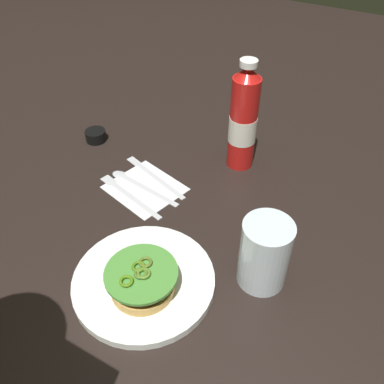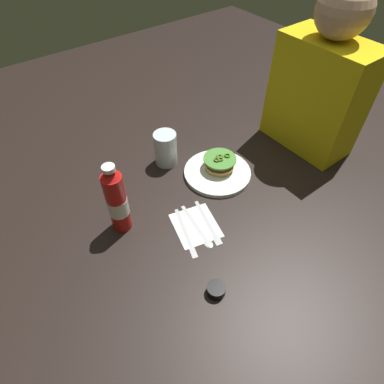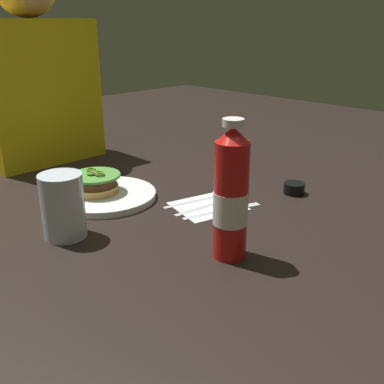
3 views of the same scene
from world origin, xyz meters
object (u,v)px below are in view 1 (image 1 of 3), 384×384
at_px(butter_knife, 151,173).
at_px(spoon_utensil, 135,182).
at_px(water_glass, 264,254).
at_px(dinner_plate, 144,281).
at_px(napkin, 145,188).
at_px(fork_utensil, 125,192).
at_px(ketchup_bottle, 243,121).
at_px(condiment_cup, 96,136).
at_px(burger_sandwich, 142,280).

distance_m(butter_knife, spoon_utensil, 0.05).
relative_size(water_glass, spoon_utensil, 0.69).
distance_m(dinner_plate, butter_knife, 0.31).
xyz_separation_m(dinner_plate, napkin, (0.14, -0.21, -0.01)).
bearing_deg(butter_knife, fork_utensil, 79.87).
height_order(ketchup_bottle, napkin, ketchup_bottle).
xyz_separation_m(ketchup_bottle, condiment_cup, (0.36, 0.09, -0.10)).
height_order(burger_sandwich, water_glass, water_glass).
bearing_deg(butter_knife, napkin, 106.44).
bearing_deg(dinner_plate, burger_sandwich, 122.23).
height_order(ketchup_bottle, spoon_utensil, ketchup_bottle).
bearing_deg(spoon_utensil, burger_sandwich, 127.89).
xyz_separation_m(butter_knife, fork_utensil, (0.01, 0.08, 0.00)).
bearing_deg(condiment_cup, burger_sandwich, 138.50).
bearing_deg(spoon_utensil, dinner_plate, 128.34).
bearing_deg(water_glass, condiment_cup, -20.26).
bearing_deg(butter_knife, water_glass, 155.90).
xyz_separation_m(burger_sandwich, butter_knife, (0.17, -0.28, -0.04)).
distance_m(water_glass, spoon_utensil, 0.37).
relative_size(water_glass, condiment_cup, 2.54).
relative_size(condiment_cup, fork_utensil, 0.27).
distance_m(burger_sandwich, spoon_utensil, 0.30).
bearing_deg(napkin, spoon_utensil, -8.51).
xyz_separation_m(burger_sandwich, water_glass, (-0.16, -0.13, 0.03)).
bearing_deg(water_glass, spoon_utensil, -16.86).
height_order(dinner_plate, fork_utensil, dinner_plate).
relative_size(dinner_plate, butter_knife, 1.28).
xyz_separation_m(burger_sandwich, ketchup_bottle, (0.01, -0.42, 0.08)).
xyz_separation_m(condiment_cup, fork_utensil, (-0.19, 0.13, -0.01)).
relative_size(ketchup_bottle, fork_utensil, 1.35).
xyz_separation_m(burger_sandwich, condiment_cup, (0.37, -0.33, -0.03)).
bearing_deg(fork_utensil, spoon_utensil, -89.24).
relative_size(water_glass, napkin, 0.87).
bearing_deg(condiment_cup, dinner_plate, 139.25).
distance_m(ketchup_bottle, water_glass, 0.34).
bearing_deg(dinner_plate, fork_utensil, -46.19).
bearing_deg(ketchup_bottle, condiment_cup, 14.28).
relative_size(condiment_cup, napkin, 0.34).
height_order(ketchup_bottle, condiment_cup, ketchup_bottle).
bearing_deg(fork_utensil, water_glass, 169.17).
bearing_deg(condiment_cup, fork_utensil, 145.15).
relative_size(condiment_cup, spoon_utensil, 0.27).
height_order(napkin, fork_utensil, fork_utensil).
xyz_separation_m(ketchup_bottle, fork_utensil, (0.17, 0.22, -0.11)).
bearing_deg(ketchup_bottle, fork_utensil, 52.05).
height_order(water_glass, fork_utensil, water_glass).
xyz_separation_m(ketchup_bottle, napkin, (0.15, 0.19, -0.12)).
bearing_deg(spoon_utensil, condiment_cup, -26.16).
height_order(condiment_cup, butter_knife, condiment_cup).
height_order(burger_sandwich, butter_knife, burger_sandwich).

